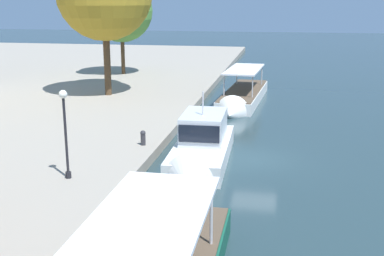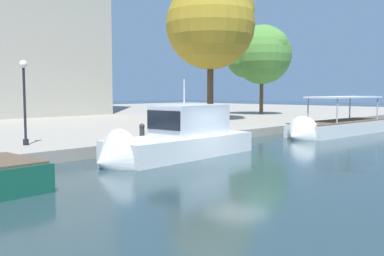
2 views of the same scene
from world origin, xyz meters
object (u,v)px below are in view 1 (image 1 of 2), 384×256
at_px(tour_boat_2, 242,99).
at_px(tree_2, 120,11).
at_px(mooring_bollard_1, 143,137).
at_px(motor_yacht_1, 201,152).
at_px(lamp_post, 65,126).

relative_size(tour_boat_2, tree_2, 1.27).
height_order(mooring_bollard_1, tree_2, tree_2).
xyz_separation_m(motor_yacht_1, tree_2, (26.76, 13.27, 6.69)).
height_order(tour_boat_2, lamp_post, lamp_post).
bearing_deg(tree_2, tour_boat_2, -126.72).
bearing_deg(lamp_post, tour_boat_2, -16.24).
bearing_deg(mooring_bollard_1, tour_boat_2, -15.44).
relative_size(mooring_bollard_1, lamp_post, 0.21).
xyz_separation_m(motor_yacht_1, mooring_bollard_1, (0.96, 3.46, 0.39)).
bearing_deg(tree_2, lamp_post, -165.94).
bearing_deg(tour_boat_2, tree_2, -122.86).
bearing_deg(motor_yacht_1, lamp_post, -49.78).
bearing_deg(motor_yacht_1, mooring_bollard_1, -107.07).
bearing_deg(mooring_bollard_1, lamp_post, 161.65).
relative_size(motor_yacht_1, tour_boat_2, 0.72).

